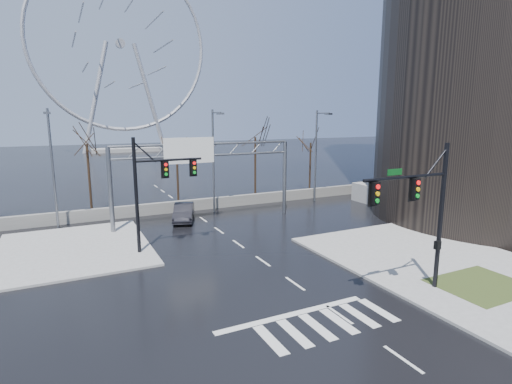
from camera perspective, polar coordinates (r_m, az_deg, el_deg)
ground at (r=23.31m, az=5.59°, el=-12.90°), size 260.00×260.00×0.00m
sidewalk_right_ext at (r=30.76m, az=19.74°, el=-7.43°), size 12.00×10.00×0.15m
sidewalk_far at (r=31.48m, az=-24.51°, el=-7.36°), size 10.00×12.00×0.15m
grass_strip at (r=25.89m, az=29.50°, el=-11.46°), size 5.00×4.00×0.02m
tower_podium at (r=48.79m, az=30.42°, el=-0.60°), size 22.00×18.00×2.00m
barrier_wall at (r=40.71m, az=-9.36°, el=-1.88°), size 52.00×0.50×1.10m
signal_mast_near at (r=22.14m, az=22.90°, el=-1.73°), size 5.52×0.41×8.00m
signal_mast_far at (r=27.97m, az=-14.51°, el=1.14°), size 4.72×0.41×8.00m
sign_gantry at (r=35.08m, az=-7.76°, el=3.84°), size 16.36×0.40×7.60m
streetlight_left at (r=36.43m, az=-27.14°, el=4.13°), size 0.50×2.55×10.00m
streetlight_mid at (r=38.80m, az=-5.96°, el=5.57°), size 0.50×2.55×10.00m
streetlight_right at (r=44.39m, az=8.80°, el=6.14°), size 0.50×2.55×10.00m
tree_left at (r=41.80m, az=-22.96°, el=5.28°), size 3.75×3.75×7.50m
tree_center at (r=44.28m, az=-11.25°, el=5.13°), size 3.25×3.25×6.50m
tree_right at (r=46.42m, az=-0.11°, el=6.87°), size 3.90×3.90×7.80m
tree_far_right at (r=50.92m, az=7.80°, el=6.21°), size 3.40×3.40×6.80m
ferris_wheel at (r=115.51m, az=-18.77°, el=18.53°), size 45.00×6.00×50.91m
car at (r=36.85m, az=-10.28°, el=-2.85°), size 3.22×5.08×1.58m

